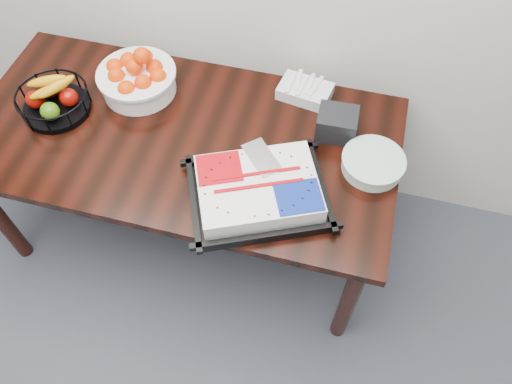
% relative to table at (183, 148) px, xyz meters
% --- Properties ---
extents(table, '(1.80, 0.90, 0.75)m').
position_rel_table_xyz_m(table, '(0.00, 0.00, 0.00)').
color(table, black).
rests_on(table, ground).
extents(cake_tray, '(0.62, 0.57, 0.10)m').
position_rel_table_xyz_m(cake_tray, '(0.39, -0.22, 0.13)').
color(cake_tray, black).
rests_on(cake_tray, table).
extents(tangerine_bowl, '(0.34, 0.34, 0.22)m').
position_rel_table_xyz_m(tangerine_bowl, '(-0.26, 0.20, 0.18)').
color(tangerine_bowl, white).
rests_on(tangerine_bowl, table).
extents(fruit_basket, '(0.30, 0.30, 0.16)m').
position_rel_table_xyz_m(fruit_basket, '(-0.55, -0.01, 0.15)').
color(fruit_basket, black).
rests_on(fruit_basket, table).
extents(plate_stack, '(0.25, 0.25, 0.06)m').
position_rel_table_xyz_m(plate_stack, '(0.79, 0.03, 0.12)').
color(plate_stack, white).
rests_on(plate_stack, table).
extents(fork_bag, '(0.24, 0.18, 0.06)m').
position_rel_table_xyz_m(fork_bag, '(0.45, 0.35, 0.12)').
color(fork_bag, silver).
rests_on(fork_bag, table).
extents(napkin_box, '(0.16, 0.14, 0.11)m').
position_rel_table_xyz_m(napkin_box, '(0.62, 0.17, 0.14)').
color(napkin_box, black).
rests_on(napkin_box, table).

